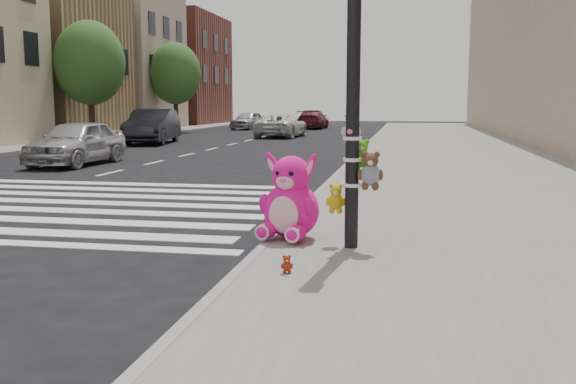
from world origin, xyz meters
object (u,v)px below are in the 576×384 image
(car_silver_far, at_px, (76,142))
(car_dark_far, at_px, (152,126))
(pink_bunny, at_px, (290,203))
(red_teddy, at_px, (287,264))
(car_white_near, at_px, (282,126))
(signal_pole, at_px, (355,109))

(car_silver_far, relative_size, car_dark_far, 0.83)
(car_dark_far, bearing_deg, pink_bunny, -71.80)
(red_teddy, height_order, car_dark_far, car_dark_far)
(car_dark_far, height_order, car_white_near, car_dark_far)
(signal_pole, distance_m, car_dark_far, 22.85)
(pink_bunny, distance_m, car_dark_far, 22.13)
(car_silver_far, height_order, car_white_near, car_silver_far)
(pink_bunny, xyz_separation_m, red_teddy, (0.27, -1.67, -0.36))
(car_silver_far, bearing_deg, car_dark_far, 100.74)
(signal_pole, xyz_separation_m, car_dark_far, (-10.84, 20.10, -1.00))
(signal_pole, xyz_separation_m, car_silver_far, (-9.13, 10.14, -1.11))
(car_white_near, bearing_deg, signal_pole, 106.58)
(pink_bunny, xyz_separation_m, car_dark_far, (-10.01, 19.74, 0.19))
(signal_pole, height_order, car_silver_far, signal_pole)
(red_teddy, distance_m, car_white_near, 28.41)
(pink_bunny, bearing_deg, car_silver_far, 143.19)
(car_silver_far, height_order, car_dark_far, car_dark_far)
(signal_pole, height_order, red_teddy, signal_pole)
(red_teddy, bearing_deg, signal_pole, 50.41)
(signal_pole, xyz_separation_m, car_white_near, (-6.13, 26.55, -1.16))
(pink_bunny, xyz_separation_m, car_silver_far, (-8.29, 9.78, 0.08))
(car_silver_far, distance_m, car_white_near, 16.68)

